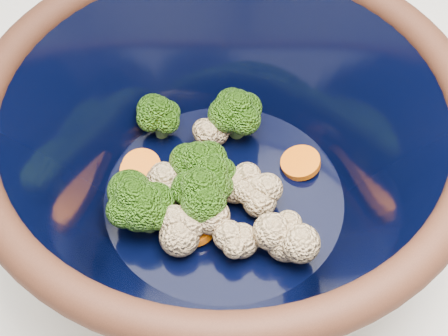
{
  "coord_description": "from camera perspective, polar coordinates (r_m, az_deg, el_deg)",
  "views": [
    {
      "loc": [
        -0.2,
        -0.25,
        1.34
      ],
      "look_at": [
        -0.05,
        -0.0,
        0.97
      ],
      "focal_mm": 50.0,
      "sensor_mm": 36.0,
      "label": 1
    }
  ],
  "objects": [
    {
      "name": "mixing_bowl",
      "position": [
        0.46,
        0.0,
        1.11
      ],
      "size": [
        0.4,
        0.4,
        0.15
      ],
      "rotation": [
        0.0,
        0.0,
        0.25
      ],
      "color": "black",
      "rests_on": "counter"
    },
    {
      "name": "vegetable_pile",
      "position": [
        0.48,
        -2.44,
        -1.0
      ],
      "size": [
        0.18,
        0.19,
        0.05
      ],
      "color": "#608442",
      "rests_on": "mixing_bowl"
    }
  ]
}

